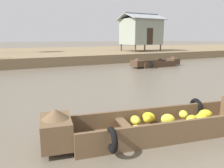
% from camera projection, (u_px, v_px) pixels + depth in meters
% --- Properties ---
extents(ground_plane, '(300.00, 300.00, 0.00)m').
position_uv_depth(ground_plane, '(71.00, 87.00, 10.60)').
color(ground_plane, '#665B4C').
extents(riverbank_strip, '(160.00, 20.00, 0.81)m').
position_uv_depth(riverbank_strip, '(25.00, 55.00, 25.81)').
color(riverbank_strip, '#7F6B4C').
rests_on(riverbank_strip, ground).
extents(banana_boat, '(5.60, 1.99, 0.88)m').
position_uv_depth(banana_boat, '(162.00, 123.00, 5.26)').
color(banana_boat, brown).
rests_on(banana_boat, ground).
extents(fishing_skiff_distant, '(4.40, 1.87, 0.80)m').
position_uv_depth(fishing_skiff_distant, '(156.00, 63.00, 18.05)').
color(fishing_skiff_distant, '#473323').
rests_on(fishing_skiff_distant, ground).
extents(stilt_house_mid_left, '(4.60, 3.95, 4.35)m').
position_uv_depth(stilt_house_mid_left, '(141.00, 31.00, 25.65)').
color(stilt_house_mid_left, '#4C3826').
rests_on(stilt_house_mid_left, riverbank_strip).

